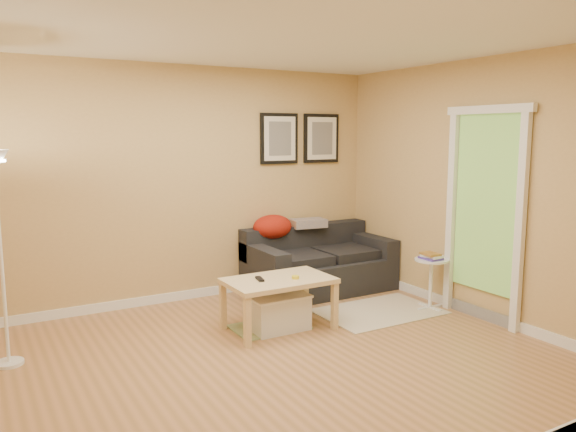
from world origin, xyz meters
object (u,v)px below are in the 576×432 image
at_px(book_stack, 431,256).
at_px(floor_lamp, 2,266).
at_px(side_table, 431,284).
at_px(storage_bin, 277,311).
at_px(sofa, 320,260).
at_px(coffee_table, 279,304).

distance_m(book_stack, floor_lamp, 4.06).
height_order(side_table, book_stack, book_stack).
relative_size(storage_bin, side_table, 1.04).
bearing_deg(book_stack, storage_bin, 155.83).
bearing_deg(book_stack, side_table, -8.71).
height_order(sofa, book_stack, sofa).
relative_size(sofa, coffee_table, 1.70).
bearing_deg(book_stack, coffee_table, 156.35).
relative_size(coffee_table, book_stack, 4.56).
xyz_separation_m(sofa, storage_bin, (-1.08, -0.91, -0.20)).
xyz_separation_m(coffee_table, book_stack, (1.70, -0.26, 0.33)).
xyz_separation_m(storage_bin, side_table, (1.72, -0.27, 0.10)).
bearing_deg(sofa, coffee_table, -139.25).
relative_size(sofa, floor_lamp, 0.97).
height_order(storage_bin, book_stack, book_stack).
bearing_deg(book_stack, floor_lamp, 156.01).
distance_m(storage_bin, book_stack, 1.78).
height_order(coffee_table, side_table, side_table).
bearing_deg(storage_bin, floor_lamp, 171.24).
height_order(coffee_table, book_stack, book_stack).
distance_m(side_table, book_stack, 0.31).
bearing_deg(coffee_table, book_stack, -29.81).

